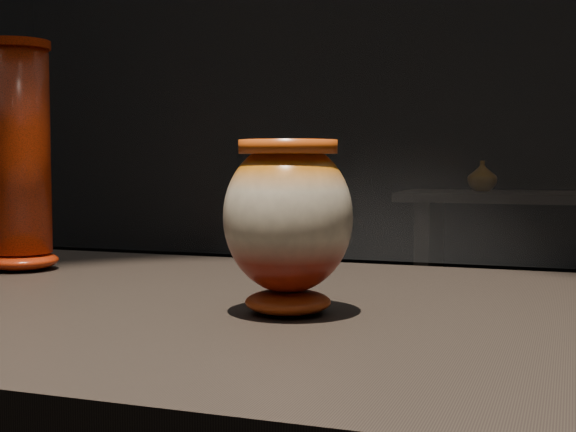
% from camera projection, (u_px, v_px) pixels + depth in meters
% --- Properties ---
extents(main_vase, '(0.17, 0.17, 0.19)m').
position_uv_depth(main_vase, '(288.00, 219.00, 0.88)').
color(main_vase, maroon).
rests_on(main_vase, display_plinth).
extents(tall_vase, '(0.12, 0.12, 0.35)m').
position_uv_depth(tall_vase, '(20.00, 160.00, 1.23)').
color(tall_vase, red).
rests_on(tall_vase, display_plinth).
extents(back_vase_left, '(0.19, 0.19, 0.17)m').
position_uv_depth(back_vase_left, '(482.00, 176.00, 4.37)').
color(back_vase_left, '#8D5114').
rests_on(back_vase_left, back_shelf).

